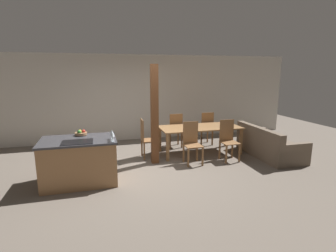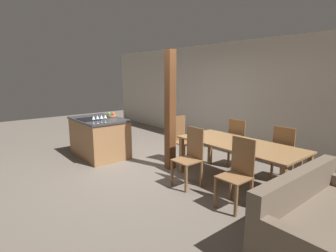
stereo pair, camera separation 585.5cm
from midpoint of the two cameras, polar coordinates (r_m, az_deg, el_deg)
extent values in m
plane|color=#665B51|center=(4.90, 26.93, -14.62)|extent=(16.00, 16.00, 0.00)
cube|color=beige|center=(7.24, 37.12, 3.51)|extent=(11.20, 0.08, 2.70)
cube|color=#9E7047|center=(5.15, 12.25, -7.28)|extent=(1.39, 0.90, 0.85)
cube|color=#38383D|center=(5.03, 12.46, -2.46)|extent=(1.43, 0.94, 0.04)
cube|color=black|center=(4.85, 10.79, -2.60)|extent=(0.56, 0.40, 0.01)
cylinder|color=#99704C|center=(5.24, 14.98, -1.40)|extent=(0.24, 0.24, 0.05)
sphere|color=red|center=(5.21, 15.51, -1.00)|extent=(0.07, 0.07, 0.07)
sphere|color=gold|center=(5.29, 15.16, -0.82)|extent=(0.06, 0.06, 0.06)
sphere|color=#3D8E38|center=(5.21, 14.46, -0.90)|extent=(0.08, 0.08, 0.08)
cylinder|color=silver|center=(4.35, 15.91, -4.34)|extent=(0.06, 0.06, 0.00)
cylinder|color=silver|center=(4.34, 15.94, -3.73)|extent=(0.01, 0.01, 0.09)
cone|color=silver|center=(4.32, 16.00, -2.69)|extent=(0.07, 0.07, 0.07)
cylinder|color=silver|center=(4.42, 16.55, -4.13)|extent=(0.06, 0.06, 0.00)
cylinder|color=silver|center=(4.41, 16.58, -3.53)|extent=(0.01, 0.01, 0.09)
cone|color=silver|center=(4.39, 16.64, -2.51)|extent=(0.07, 0.07, 0.07)
cylinder|color=silver|center=(4.49, 17.17, -3.93)|extent=(0.06, 0.06, 0.00)
cylinder|color=silver|center=(4.48, 17.20, -3.34)|extent=(0.01, 0.01, 0.09)
cone|color=silver|center=(4.46, 17.26, -2.33)|extent=(0.07, 0.07, 0.07)
cylinder|color=silver|center=(4.56, 17.76, -3.74)|extent=(0.06, 0.06, 0.00)
cylinder|color=silver|center=(4.55, 17.80, -3.15)|extent=(0.01, 0.01, 0.09)
cone|color=silver|center=(4.53, 17.86, -2.16)|extent=(0.07, 0.07, 0.07)
cube|color=olive|center=(5.21, 49.11, -7.45)|extent=(2.14, 0.96, 0.03)
cube|color=olive|center=(5.02, 36.68, -10.72)|extent=(0.07, 0.07, 0.70)
cube|color=olive|center=(5.04, 60.07, -14.20)|extent=(0.07, 0.07, 0.70)
cube|color=olive|center=(5.79, 38.70, -8.26)|extent=(0.07, 0.07, 0.70)
cube|color=olive|center=(5.80, 58.76, -11.26)|extent=(0.07, 0.07, 0.70)
cube|color=brown|center=(4.57, 42.18, -12.02)|extent=(0.40, 0.40, 0.02)
cube|color=brown|center=(4.66, 42.99, -8.08)|extent=(0.38, 0.02, 0.54)
cube|color=brown|center=(4.51, 39.15, -15.11)|extent=(0.04, 0.04, 0.45)
cube|color=brown|center=(4.48, 43.73, -15.94)|extent=(0.04, 0.04, 0.45)
cube|color=brown|center=(4.84, 40.02, -13.55)|extent=(0.04, 0.04, 0.45)
cube|color=brown|center=(4.80, 44.27, -14.29)|extent=(0.04, 0.04, 0.45)
cube|color=brown|center=(4.58, 54.46, -13.85)|extent=(0.40, 0.40, 0.02)
cube|color=brown|center=(4.67, 54.86, -9.86)|extent=(0.38, 0.02, 0.54)
cube|color=brown|center=(4.48, 51.78, -17.14)|extent=(0.04, 0.04, 0.45)
cube|color=brown|center=(4.53, 56.43, -17.68)|extent=(0.04, 0.04, 0.45)
cube|color=brown|center=(4.81, 51.71, -15.40)|extent=(0.04, 0.04, 0.45)
cube|color=brown|center=(4.85, 56.02, -15.93)|extent=(0.04, 0.04, 0.45)
cube|color=brown|center=(6.05, 44.42, -7.21)|extent=(0.40, 0.40, 0.02)
cube|color=brown|center=(5.80, 44.59, -5.05)|extent=(0.38, 0.02, 0.54)
cube|color=brown|center=(6.27, 45.93, -9.11)|extent=(0.04, 0.04, 0.45)
cube|color=brown|center=(6.30, 42.71, -8.59)|extent=(0.04, 0.04, 0.45)
cube|color=brown|center=(5.93, 45.63, -10.07)|extent=(0.04, 0.04, 0.45)
cube|color=brown|center=(5.96, 42.22, -9.50)|extent=(0.04, 0.04, 0.45)
cube|color=brown|center=(6.05, 53.55, -8.58)|extent=(0.40, 0.40, 0.02)
cube|color=brown|center=(5.80, 54.07, -6.47)|extent=(0.38, 0.02, 0.54)
cube|color=brown|center=(6.30, 54.75, -10.40)|extent=(0.04, 0.04, 0.45)
cube|color=brown|center=(6.27, 51.52, -9.95)|extent=(0.04, 0.04, 0.45)
cube|color=brown|center=(5.97, 54.98, -11.42)|extent=(0.04, 0.04, 0.45)
cube|color=brown|center=(5.94, 51.55, -10.96)|extent=(0.04, 0.04, 0.45)
cube|color=brown|center=(5.45, 34.16, -7.61)|extent=(0.40, 0.40, 0.02)
cube|color=brown|center=(5.43, 32.56, -4.45)|extent=(0.02, 0.38, 0.54)
cube|color=brown|center=(5.32, 35.17, -10.84)|extent=(0.04, 0.04, 0.45)
cube|color=brown|center=(5.65, 36.15, -9.75)|extent=(0.04, 0.04, 0.45)
cube|color=brown|center=(5.41, 31.52, -10.09)|extent=(0.04, 0.04, 0.45)
cube|color=brown|center=(5.73, 32.71, -9.07)|extent=(0.04, 0.04, 0.45)
cube|color=brown|center=(5.01, 68.42, -17.56)|extent=(0.90, 1.87, 0.42)
cube|color=brown|center=(4.77, 65.07, -12.99)|extent=(0.17, 1.87, 0.36)
cube|color=brown|center=(4.87, 34.08, -0.94)|extent=(0.16, 0.16, 2.35)
camera|label=1|loc=(2.93, -67.63, 7.27)|focal=28.00mm
camera|label=2|loc=(2.93, 112.37, -7.27)|focal=28.00mm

